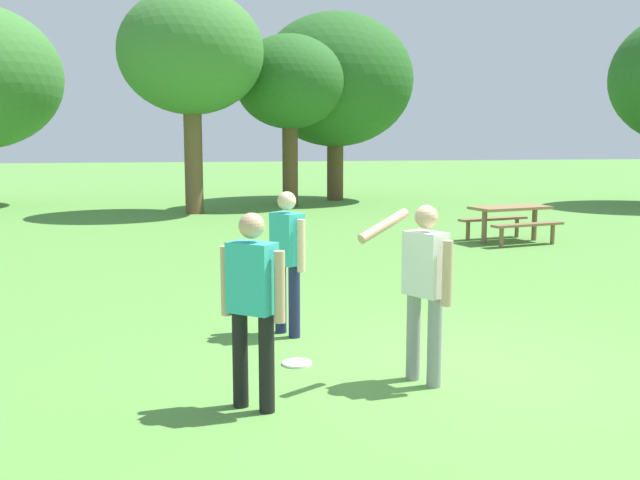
# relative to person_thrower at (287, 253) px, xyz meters

# --- Properties ---
(ground_plane) EXTENTS (120.00, 120.00, 0.00)m
(ground_plane) POSITION_rel_person_thrower_xyz_m (1.42, -1.50, -0.94)
(ground_plane) COLOR #568E3D
(person_thrower) EXTENTS (0.37, 0.55, 1.64)m
(person_thrower) POSITION_rel_person_thrower_xyz_m (0.00, 0.00, 0.00)
(person_thrower) COLOR #1E234C
(person_thrower) RESTS_ON ground
(person_catcher) EXTENTS (0.82, 0.55, 1.64)m
(person_catcher) POSITION_rel_person_thrower_xyz_m (0.97, -1.85, 0.02)
(person_catcher) COLOR gray
(person_catcher) RESTS_ON ground
(person_bystander) EXTENTS (0.49, 0.42, 1.64)m
(person_bystander) POSITION_rel_person_thrower_xyz_m (-0.61, -2.20, 0.00)
(person_bystander) COLOR black
(person_bystander) RESTS_ON ground
(frisbee) EXTENTS (0.30, 0.30, 0.03)m
(frisbee) POSITION_rel_person_thrower_xyz_m (-0.07, -1.09, -0.93)
(frisbee) COLOR white
(frisbee) RESTS_ON ground
(picnic_table_near) EXTENTS (1.97, 1.76, 0.77)m
(picnic_table_near) POSITION_rel_person_thrower_xyz_m (5.78, 6.38, -0.38)
(picnic_table_near) COLOR olive
(picnic_table_near) RESTS_ON ground
(tree_far_right) EXTENTS (4.17, 4.17, 6.42)m
(tree_far_right) POSITION_rel_person_thrower_xyz_m (-0.72, 13.63, 3.66)
(tree_far_right) COLOR brown
(tree_far_right) RESTS_ON ground
(tree_slender_mid) EXTENTS (3.48, 3.48, 5.45)m
(tree_slender_mid) POSITION_rel_person_thrower_xyz_m (2.37, 15.16, 2.98)
(tree_slender_mid) COLOR brown
(tree_slender_mid) RESTS_ON ground
(tree_back_left) EXTENTS (5.43, 5.43, 6.52)m
(tree_back_left) POSITION_rel_person_thrower_xyz_m (4.30, 17.25, 3.25)
(tree_back_left) COLOR brown
(tree_back_left) RESTS_ON ground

